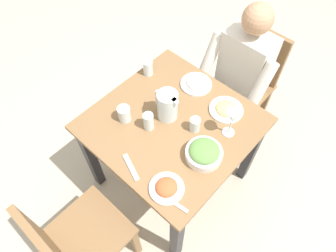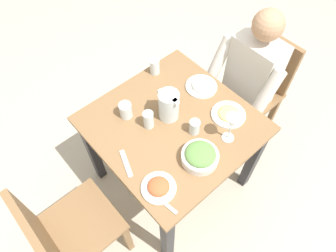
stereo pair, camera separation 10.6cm
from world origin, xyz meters
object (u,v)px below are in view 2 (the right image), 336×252
object	(u,v)px
plate_fries	(229,114)
water_glass_center	(148,120)
diner_near	(242,85)
water_glass_far_left	(195,127)
plate_rice_curry	(159,187)
chair_far	(66,231)
wine_glass	(232,123)
salad_bowl	(200,156)
plate_yoghurt	(201,86)
water_glass_near_left	(155,67)
water_pitcher	(169,105)
dining_table	(173,135)
water_glass_by_pitcher	(126,110)
chair_near	(256,85)

from	to	relation	value
plate_fries	water_glass_center	world-z (taller)	water_glass_center
diner_near	water_glass_far_left	xyz separation A→B (m)	(-0.09, 0.55, 0.14)
plate_rice_curry	water_glass_far_left	xyz separation A→B (m)	(0.13, -0.38, 0.03)
chair_far	wine_glass	bearing A→B (deg)	-104.70
water_glass_far_left	wine_glass	bearing A→B (deg)	-144.82
salad_bowl	plate_fries	size ratio (longest dim) A/B	0.98
plate_rice_curry	wine_glass	distance (m)	0.51
plate_fries	salad_bowl	bearing A→B (deg)	106.02
plate_yoghurt	water_glass_near_left	xyz separation A→B (m)	(0.30, 0.13, 0.03)
water_pitcher	plate_fries	size ratio (longest dim) A/B	0.93
dining_table	water_glass_center	xyz separation A→B (m)	(0.08, 0.12, 0.19)
wine_glass	salad_bowl	bearing A→B (deg)	88.03
dining_table	water_glass_by_pitcher	world-z (taller)	water_glass_by_pitcher
dining_table	chair_far	world-z (taller)	chair_far
diner_near	water_glass_by_pitcher	bearing A→B (deg)	71.59
water_glass_near_left	water_glass_center	size ratio (longest dim) A/B	0.91
water_pitcher	diner_near	bearing A→B (deg)	-98.82
chair_near	water_pitcher	world-z (taller)	water_pitcher
water_pitcher	plate_rice_curry	bearing A→B (deg)	132.03
chair_near	water_glass_near_left	bearing A→B (deg)	56.38
plate_rice_curry	plate_fries	world-z (taller)	plate_rice_curry
water_pitcher	water_glass_near_left	size ratio (longest dim) A/B	1.84
dining_table	plate_rice_curry	xyz separation A→B (m)	(-0.26, 0.33, 0.15)
dining_table	chair_near	size ratio (longest dim) A/B	0.99
chair_near	plate_yoghurt	world-z (taller)	chair_near
salad_bowl	water_glass_by_pitcher	xyz separation A→B (m)	(0.50, 0.11, 0.01)
dining_table	water_pitcher	size ratio (longest dim) A/B	4.68
chair_far	water_glass_near_left	size ratio (longest dim) A/B	8.67
diner_near	water_glass_center	bearing A→B (deg)	81.09
dining_table	water_glass_near_left	xyz separation A→B (m)	(0.38, -0.18, 0.18)
chair_far	water_glass_center	xyz separation A→B (m)	(0.11, -0.69, 0.29)
water_glass_near_left	water_glass_by_pitcher	distance (m)	0.39
water_glass_by_pitcher	salad_bowl	bearing A→B (deg)	-167.24
dining_table	chair_near	world-z (taller)	chair_near
plate_yoghurt	water_glass_far_left	bearing A→B (deg)	127.90
plate_rice_curry	wine_glass	size ratio (longest dim) A/B	0.92
water_glass_near_left	chair_far	bearing A→B (deg)	112.36
salad_bowl	plate_fries	distance (m)	0.35
chair_near	plate_yoghurt	bearing A→B (deg)	76.35
plate_fries	water_glass_near_left	xyz separation A→B (m)	(0.56, 0.10, 0.04)
chair_far	water_glass_near_left	xyz separation A→B (m)	(0.41, -0.99, 0.29)
plate_rice_curry	plate_fries	distance (m)	0.62
chair_far	plate_fries	distance (m)	1.13
chair_near	diner_near	distance (m)	0.25
chair_near	wine_glass	world-z (taller)	wine_glass
plate_fries	wine_glass	world-z (taller)	wine_glass
plate_rice_curry	water_glass_center	bearing A→B (deg)	-32.46
dining_table	diner_near	bearing A→B (deg)	-93.33
chair_far	plate_yoghurt	bearing A→B (deg)	-84.28
chair_far	water_glass_far_left	world-z (taller)	chair_far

